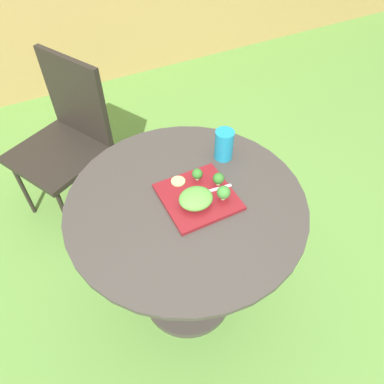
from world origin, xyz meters
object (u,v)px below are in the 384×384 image
object	(u,v)px
salad_plate	(198,197)
fork	(208,191)
patio_chair	(67,131)
drinking_glass	(224,146)

from	to	relation	value
salad_plate	fork	world-z (taller)	fork
fork	patio_chair	bearing A→B (deg)	111.41
patio_chair	drinking_glass	size ratio (longest dim) A/B	7.15
patio_chair	salad_plate	bearing A→B (deg)	-70.83
patio_chair	fork	bearing A→B (deg)	-68.59
patio_chair	drinking_glass	distance (m)	0.94
patio_chair	drinking_glass	bearing A→B (deg)	-55.80
salad_plate	fork	distance (m)	0.04
patio_chair	drinking_glass	world-z (taller)	patio_chair
salad_plate	patio_chair	bearing A→B (deg)	109.17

